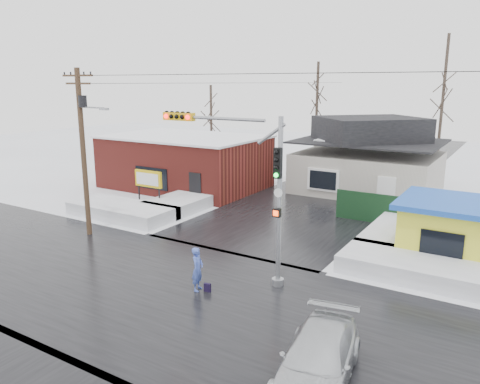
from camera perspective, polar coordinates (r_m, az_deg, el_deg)
The scene contains 20 objects.
ground at distance 19.78m, azimuth -10.12°, elevation -11.69°, with size 120.00×120.00×0.00m, color white.
road_ns at distance 19.77m, azimuth -10.12°, elevation -11.67°, with size 10.00×120.00×0.02m, color black.
road_ew at distance 19.77m, azimuth -10.12°, elevation -11.67°, with size 120.00×10.00×0.02m, color black.
snowbank_nw at distance 30.31m, azimuth -14.16°, elevation -2.21°, with size 7.00×3.00×0.80m, color white.
snowbank_ne at distance 21.95m, azimuth 21.43°, elevation -8.72°, with size 7.00×3.00×0.80m, color white.
snowbank_nside_w at distance 32.64m, azimuth -5.43°, elevation -0.75°, with size 3.00×8.00×0.80m, color white.
snowbank_nside_e at distance 26.95m, azimuth 19.22°, elevation -4.49°, with size 3.00×8.00×0.80m, color white.
traffic_signal at distance 19.26m, azimuth 0.67°, elevation 2.08°, with size 6.05×0.68×7.00m.
utility_pole at distance 26.32m, azimuth -18.54°, elevation 5.68°, with size 3.15×0.44×9.00m.
brick_building at distance 37.80m, azimuth -6.71°, elevation 3.74°, with size 12.20×8.20×4.12m.
marquee_sign at distance 31.69m, azimuth -11.12°, elevation 1.45°, with size 2.20×0.21×2.55m.
house at distance 37.11m, azimuth 15.37°, elevation 4.03°, with size 10.40×8.40×5.76m.
kiosk at distance 24.37m, azimuth 24.10°, elevation -4.16°, with size 4.60×4.60×2.88m.
fence at distance 28.79m, azimuth 19.20°, elevation -2.33°, with size 8.00×0.12×1.80m, color black.
tree_far_left at distance 42.44m, azimuth 9.44°, elevation 12.66°, with size 3.00×3.00×10.00m.
tree_far_mid at distance 41.72m, azimuth 23.82°, elevation 13.92°, with size 3.00×3.00×12.00m.
tree_far_west at distance 45.54m, azimuth -3.56°, elevation 10.84°, with size 3.00×3.00×8.00m.
pedestrian at distance 19.18m, azimuth -5.20°, elevation -9.38°, with size 0.66×0.43×1.82m, color #445CBE.
car at distance 14.07m, azimuth 9.44°, elevation -19.55°, with size 1.94×4.78×1.39m, color silver.
shopping_bag at distance 19.30m, azimuth -4.00°, elevation -11.59°, with size 0.28×0.12×0.35m, color black.
Camera 1 is at (12.12, -13.25, 8.28)m, focal length 35.00 mm.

